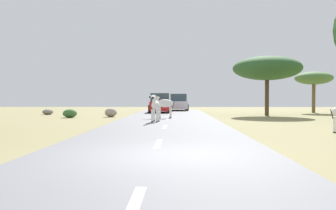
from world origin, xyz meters
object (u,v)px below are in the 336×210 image
Objects in this scene: car_1 at (160,104)px; rock_2 at (48,112)px; tree_3 at (267,68)px; zebra_0 at (155,106)px; rock_0 at (111,113)px; zebra_1 at (164,104)px; car_0 at (178,103)px; tree_0 at (314,78)px; bush_0 at (70,113)px.

car_1 is 4.99× the size of rock_2.
zebra_0 is at bearing -134.30° from tree_3.
zebra_0 reaches higher than rock_2.
car_1 reaches higher than rock_0.
zebra_1 is 14.36m from car_0.
zebra_1 reaches higher than zebra_0.
tree_3 is at bearing -67.74° from zebra_1.
zebra_1 is 0.44× the size of tree_0.
car_1 is 10.07m from tree_3.
zebra_0 is at bearing -91.59° from car_1.
tree_3 reaches higher than car_1.
bush_0 is at bearing -157.58° from rock_0.
bush_0 is at bearing -166.50° from tree_3.
rock_2 is at bearing 52.11° from zebra_1.
rock_0 is (-3.22, -6.78, -0.53)m from car_1.
bush_0 is (-6.24, 4.97, -0.66)m from zebra_0.
car_1 is 9.68m from rock_2.
car_0 is at bearing 67.69° from rock_0.
tree_3 is 5.44× the size of bush_0.
tree_0 is at bearing 23.14° from bush_0.
tree_0 is at bearing -0.40° from car_1.
rock_2 is at bearing 177.13° from tree_3.
zebra_1 is 4.58m from rock_0.
car_1 is at bearing 21.31° from rock_2.
zebra_0 is at bearing -38.57° from bush_0.
zebra_0 is 12.12m from tree_3.
tree_0 is 4.33× the size of rock_0.
car_1 is at bearing -3.79° from zebra_1.
car_0 is 13.46m from tree_0.
car_0 is (1.03, 14.32, -0.15)m from zebra_1.
car_0 is (1.36, 18.12, -0.11)m from zebra_0.
car_0 is at bearing 159.80° from tree_0.
bush_0 is 1.10× the size of rock_2.
bush_0 is (-7.60, -13.14, -0.56)m from car_0.
tree_3 is at bearing -128.67° from zebra_0.
car_1 reaches higher than rock_2.
tree_0 is at bearing 23.24° from rock_0.
zebra_1 reaches higher than bush_0.
car_0 is 5.55m from car_1.
tree_0 is at bearing 10.29° from rock_2.
zebra_0 is 13.24m from rock_2.
rock_0 reaches higher than rock_2.
tree_0 is (14.17, 0.69, 2.31)m from car_1.
car_1 is at bearing 64.58° from rock_0.
tree_3 is at bearing -2.87° from rock_2.
tree_0 reaches higher than car_1.
zebra_1 is at bearing -30.11° from rock_0.
car_0 is at bearing -88.65° from zebra_0.
tree_3 reaches higher than rock_2.
zebra_1 is 0.38× the size of car_1.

